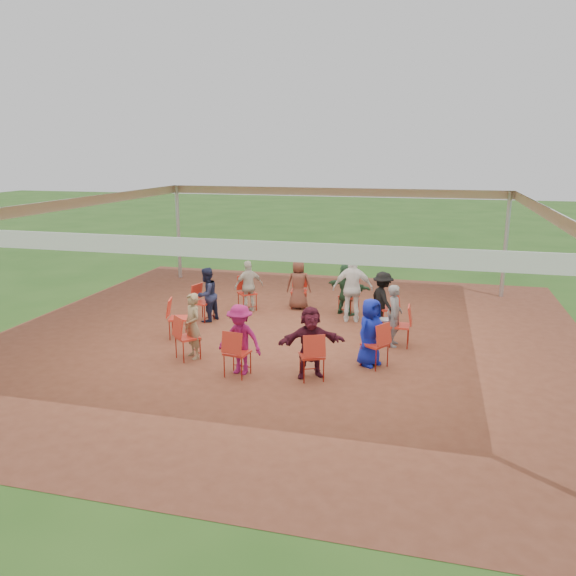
% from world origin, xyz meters
% --- Properties ---
extents(ground, '(80.00, 80.00, 0.00)m').
position_xyz_m(ground, '(0.00, 0.00, 0.00)').
color(ground, '#2B561B').
rests_on(ground, ground).
extents(dirt_patch, '(13.00, 13.00, 0.00)m').
position_xyz_m(dirt_patch, '(0.00, 0.00, 0.01)').
color(dirt_patch, brown).
rests_on(dirt_patch, ground).
extents(tent, '(10.33, 10.33, 3.00)m').
position_xyz_m(tent, '(0.00, 0.00, 2.37)').
color(tent, '#B2B2B7').
rests_on(tent, ground).
extents(chair_0, '(0.44, 0.42, 0.90)m').
position_xyz_m(chair_0, '(2.44, -0.00, 0.45)').
color(chair_0, red).
rests_on(chair_0, ground).
extents(chair_1, '(0.60, 0.59, 0.90)m').
position_xyz_m(chair_1, '(2.06, 1.32, 0.45)').
color(chair_1, red).
rests_on(chair_1, ground).
extents(chair_2, '(0.56, 0.57, 0.90)m').
position_xyz_m(chair_2, '(1.02, 2.22, 0.45)').
color(chair_2, red).
rests_on(chair_2, ground).
extents(chair_3, '(0.48, 0.50, 0.90)m').
position_xyz_m(chair_3, '(-0.35, 2.42, 0.45)').
color(chair_3, red).
rests_on(chair_3, ground).
extents(chair_4, '(0.61, 0.61, 0.90)m').
position_xyz_m(chair_4, '(-1.60, 1.85, 0.45)').
color(chair_4, red).
rests_on(chair_4, ground).
extents(chair_5, '(0.54, 0.53, 0.90)m').
position_xyz_m(chair_5, '(-2.34, 0.69, 0.45)').
color(chair_5, red).
rests_on(chair_5, ground).
extents(chair_6, '(0.54, 0.53, 0.90)m').
position_xyz_m(chair_6, '(-2.35, -0.69, 0.45)').
color(chair_6, red).
rests_on(chair_6, ground).
extents(chair_7, '(0.61, 0.61, 0.90)m').
position_xyz_m(chair_7, '(-1.60, -1.85, 0.45)').
color(chair_7, red).
rests_on(chair_7, ground).
extents(chair_8, '(0.48, 0.50, 0.90)m').
position_xyz_m(chair_8, '(-0.35, -2.42, 0.45)').
color(chair_8, red).
rests_on(chair_8, ground).
extents(chair_9, '(0.56, 0.57, 0.90)m').
position_xyz_m(chair_9, '(1.01, -2.22, 0.45)').
color(chair_9, red).
rests_on(chair_9, ground).
extents(chair_10, '(0.60, 0.59, 0.90)m').
position_xyz_m(chair_10, '(2.06, -1.32, 0.45)').
color(chair_10, red).
rests_on(chair_10, ground).
extents(person_seated_0, '(0.32, 0.49, 1.33)m').
position_xyz_m(person_seated_0, '(2.32, -0.00, 0.67)').
color(person_seated_0, slate).
rests_on(person_seated_0, ground).
extents(person_seated_1, '(0.82, 0.95, 1.33)m').
position_xyz_m(person_seated_1, '(1.96, 1.26, 0.67)').
color(person_seated_1, black).
rests_on(person_seated_1, ground).
extents(person_seated_2, '(1.32, 0.93, 1.33)m').
position_xyz_m(person_seated_2, '(0.97, 2.11, 0.67)').
color(person_seated_2, '#285031').
rests_on(person_seated_2, ground).
extents(person_seated_3, '(0.70, 0.45, 1.33)m').
position_xyz_m(person_seated_3, '(-0.33, 2.30, 0.67)').
color(person_seated_3, brown).
rests_on(person_seated_3, ground).
extents(person_seated_4, '(0.85, 0.81, 1.33)m').
position_xyz_m(person_seated_4, '(-1.52, 1.76, 0.67)').
color(person_seated_4, beige).
rests_on(person_seated_4, ground).
extents(person_seated_5, '(0.54, 0.73, 1.33)m').
position_xyz_m(person_seated_5, '(-2.23, 0.66, 0.67)').
color(person_seated_5, '#1D2340').
rests_on(person_seated_5, ground).
extents(person_seated_6, '(0.58, 0.56, 1.33)m').
position_xyz_m(person_seated_6, '(-1.52, -1.76, 0.67)').
color(person_seated_6, '#907A56').
rests_on(person_seated_6, ground).
extents(person_seated_7, '(0.91, 0.54, 1.33)m').
position_xyz_m(person_seated_7, '(-0.33, -2.30, 0.67)').
color(person_seated_7, '#8C1452').
rests_on(person_seated_7, ground).
extents(person_seated_8, '(1.32, 0.93, 1.33)m').
position_xyz_m(person_seated_8, '(0.96, -2.11, 0.67)').
color(person_seated_8, '#471221').
rests_on(person_seated_8, ground).
extents(person_seated_9, '(0.66, 0.74, 1.33)m').
position_xyz_m(person_seated_9, '(1.95, -1.26, 0.67)').
color(person_seated_9, '#111FA5').
rests_on(person_seated_9, ground).
extents(standing_person, '(1.03, 0.64, 1.65)m').
position_xyz_m(standing_person, '(1.21, 1.52, 0.83)').
color(standing_person, white).
rests_on(standing_person, ground).
extents(cable_coil, '(0.35, 0.35, 0.03)m').
position_xyz_m(cable_coil, '(0.67, -0.30, 0.02)').
color(cable_coil, black).
rests_on(cable_coil, ground).
extents(laptop, '(0.24, 0.30, 0.21)m').
position_xyz_m(laptop, '(2.16, -0.00, 0.63)').
color(laptop, '#B7B7BC').
rests_on(laptop, ground).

